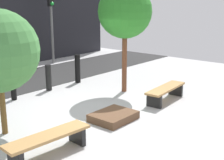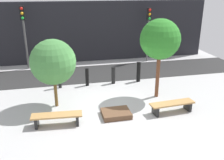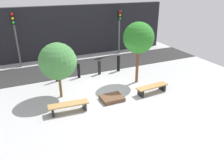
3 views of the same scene
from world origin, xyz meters
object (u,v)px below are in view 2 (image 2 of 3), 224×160
Objects in this scene: traffic_light_west at (24,27)px; traffic_light_mid_west at (149,25)px; bollard_left at (87,77)px; bollard_center at (113,75)px; bollard_right at (139,72)px; planter_bed at (116,114)px; bench_left at (57,117)px; tree_behind_left_bench at (53,62)px; bench_right at (172,105)px; bollard_far_left at (60,78)px; tree_behind_right_bench at (160,40)px.

traffic_light_mid_west is (7.61, -0.00, -0.14)m from traffic_light_west.
bollard_left is at bearing -141.66° from traffic_light_mid_west.
bollard_right is (1.35, 0.00, 0.08)m from bollard_center.
planter_bed is 1.22× the size of bollard_left.
bollard_center is 1.35m from bollard_right.
traffic_light_mid_west reaches higher than planter_bed.
bollard_left reaches higher than bench_left.
tree_behind_left_bench is at bearing 94.20° from bench_left.
traffic_light_mid_west is (1.58, 7.15, 2.08)m from bench_right.
bollard_far_left reaches higher than planter_bed.
bench_left is at bearing -130.14° from traffic_light_mid_west.
bollard_center is (2.90, 2.02, -1.46)m from tree_behind_left_bench.
traffic_light_west is (-1.78, 3.54, 2.01)m from bollard_far_left.
bench_right is at bearing -49.87° from traffic_light_west.
bollard_far_left is 1.21× the size of bollard_center.
bench_right is at bearing -5.14° from planter_bed.
bench_left is 1.00× the size of bench_right.
tree_behind_right_bench is at bearing 31.99° from planter_bed.
bollard_far_left is 1.02× the size of bollard_right.
traffic_light_mid_west reaches higher than bollard_far_left.
tree_behind_left_bench is 4.90m from bollard_right.
traffic_light_mid_west is (1.78, 3.54, 1.87)m from bollard_right.
bollard_right is at bearing 59.29° from planter_bed.
tree_behind_right_bench is 3.97× the size of bollard_center.
bollard_right is (-0.20, 3.61, 0.21)m from bench_right.
traffic_light_west reaches higher than bollard_right.
bollard_right is at bearing 0.00° from bollard_left.
traffic_light_west reaches higher than bench_left.
bollard_right is at bearing 0.00° from bollard_center.
bench_right is 2.08× the size of bollard_center.
bollard_left is at bearing 145.13° from tree_behind_right_bench.
bench_left is 3.62m from bollard_far_left.
tree_behind_left_bench reaches higher than bollard_left.
tree_behind_left_bench is 3.17× the size of bollard_left.
bench_left is 5.25m from tree_behind_right_bench.
bench_right is 2.79m from tree_behind_right_bench.
tree_behind_left_bench is 2.93m from bollard_left.
bollard_center is 0.84× the size of bollard_right.
bench_right is (4.44, -0.00, -0.00)m from bench_left.
bench_left is 7.65m from traffic_light_west.
tree_behind_right_bench is (4.44, -0.00, 0.70)m from tree_behind_left_bench.
tree_behind_left_bench is (0.00, 1.59, 1.59)m from bench_left.
planter_bed is 1.04× the size of bollard_right.
traffic_light_mid_west is (3.13, 3.54, 1.96)m from bollard_center.
traffic_light_west is (-4.48, 3.54, 2.10)m from bollard_center.
bollard_center reaches higher than bench_left.
bollard_center is at bearing 0.00° from bollard_left.
tree_behind_right_bench reaches higher than bollard_left.
tree_behind_right_bench reaches higher than bollard_right.
bollard_right is (4.25, 3.61, 0.21)m from bench_left.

